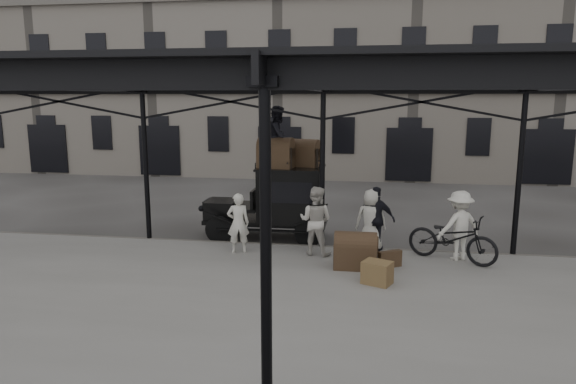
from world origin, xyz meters
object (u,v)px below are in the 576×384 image
(porter_left, at_px, (238,223))
(porter_official, at_px, (376,219))
(steamer_trunk_roof_near, at_px, (276,155))
(taxi, at_px, (280,199))
(bicycle, at_px, (452,238))
(steamer_trunk_platform, at_px, (355,253))

(porter_left, distance_m, porter_official, 3.63)
(porter_left, bearing_deg, porter_official, 175.97)
(porter_left, height_order, steamer_trunk_roof_near, steamer_trunk_roof_near)
(taxi, relative_size, steamer_trunk_roof_near, 3.70)
(porter_left, xyz_separation_m, bicycle, (5.42, 0.11, -0.21))
(steamer_trunk_roof_near, bearing_deg, steamer_trunk_platform, -38.60)
(steamer_trunk_platform, bearing_deg, porter_left, 165.74)
(taxi, bearing_deg, porter_left, -111.55)
(porter_left, bearing_deg, steamer_trunk_roof_near, -128.03)
(taxi, xyz_separation_m, bicycle, (4.64, -1.86, -0.47))
(bicycle, distance_m, steamer_trunk_platform, 2.52)
(steamer_trunk_roof_near, distance_m, steamer_trunk_platform, 3.99)
(taxi, distance_m, steamer_trunk_roof_near, 1.36)
(steamer_trunk_roof_near, xyz_separation_m, steamer_trunk_platform, (2.36, -2.50, -2.02))
(porter_left, bearing_deg, taxi, -127.54)
(steamer_trunk_platform, bearing_deg, bicycle, 20.47)
(bicycle, bearing_deg, taxi, 94.85)
(taxi, xyz_separation_m, porter_official, (2.77, -1.22, -0.20))
(porter_left, xyz_separation_m, steamer_trunk_platform, (3.06, -0.77, -0.42))
(steamer_trunk_platform, bearing_deg, porter_official, 71.99)
(steamer_trunk_roof_near, bearing_deg, porter_left, -104.02)
(taxi, xyz_separation_m, porter_left, (-0.78, -1.97, -0.26))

